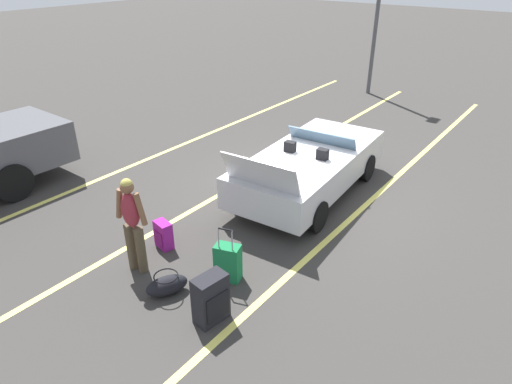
{
  "coord_description": "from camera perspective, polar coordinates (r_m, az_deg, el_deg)",
  "views": [
    {
      "loc": [
        -7.57,
        -4.32,
        4.59
      ],
      "look_at": [
        -1.81,
        0.04,
        0.75
      ],
      "focal_mm": 31.6,
      "sensor_mm": 36.0,
      "label": 1
    }
  ],
  "objects": [
    {
      "name": "suitcase_medium_bright",
      "position": [
        7.14,
        -3.57,
        -8.86
      ],
      "size": [
        0.36,
        0.46,
        0.98
      ],
      "rotation": [
        0.0,
        0.0,
        0.32
      ],
      "color": "#19723F",
      "rests_on": "ground_plane"
    },
    {
      "name": "lot_line_mid",
      "position": [
        10.56,
        -0.13,
        2.22
      ],
      "size": [
        18.0,
        0.12,
        0.01
      ],
      "primitive_type": "cube",
      "color": "#EAE066",
      "rests_on": "ground_plane"
    },
    {
      "name": "suitcase_large_black",
      "position": [
        6.42,
        -5.73,
        -13.31
      ],
      "size": [
        0.51,
        0.36,
        0.74
      ],
      "rotation": [
        0.0,
        0.0,
        4.58
      ],
      "color": "black",
      "rests_on": "ground_plane"
    },
    {
      "name": "traveler_person",
      "position": [
        7.24,
        -15.43,
        -3.51
      ],
      "size": [
        0.27,
        0.61,
        1.65
      ],
      "rotation": [
        0.0,
        0.0,
        0.18
      ],
      "color": "#4C3F2D",
      "rests_on": "ground_plane"
    },
    {
      "name": "duffel_bag",
      "position": [
        7.07,
        -11.21,
        -11.49
      ],
      "size": [
        0.71,
        0.55,
        0.34
      ],
      "rotation": [
        0.0,
        0.0,
        2.68
      ],
      "color": "black",
      "rests_on": "ground_plane"
    },
    {
      "name": "lot_line_near",
      "position": [
        9.37,
        13.14,
        -2.17
      ],
      "size": [
        18.0,
        0.12,
        0.01
      ],
      "primitive_type": "cube",
      "color": "#EAE066",
      "rests_on": "ground_plane"
    },
    {
      "name": "lot_line_far",
      "position": [
        12.25,
        -10.27,
        5.5
      ],
      "size": [
        18.0,
        0.12,
        0.01
      ],
      "primitive_type": "cube",
      "color": "#EAE066",
      "rests_on": "ground_plane"
    },
    {
      "name": "convertible_car",
      "position": [
        9.75,
        7.29,
        3.54
      ],
      "size": [
        4.28,
        2.07,
        1.52
      ],
      "rotation": [
        0.0,
        0.0,
        0.07
      ],
      "color": "silver",
      "rests_on": "ground_plane"
    },
    {
      "name": "ground_plane",
      "position": [
        9.85,
        6.57,
        0.0
      ],
      "size": [
        80.0,
        80.0,
        0.0
      ],
      "primitive_type": "plane",
      "color": "#383533"
    },
    {
      "name": "suitcase_small_carryon",
      "position": [
        8.04,
        -11.65,
        -5.35
      ],
      "size": [
        0.28,
        0.37,
        0.5
      ],
      "rotation": [
        0.0,
        0.0,
        2.94
      ],
      "color": "#991E8C",
      "rests_on": "ground_plane"
    }
  ]
}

